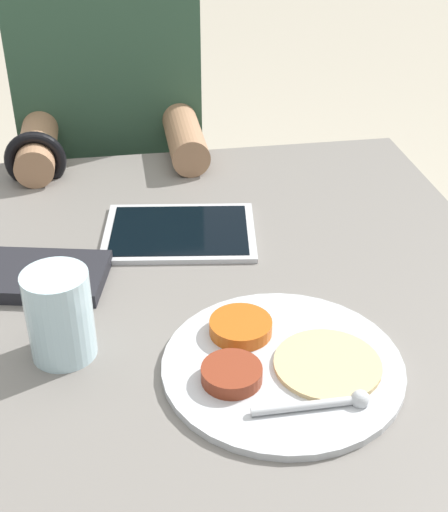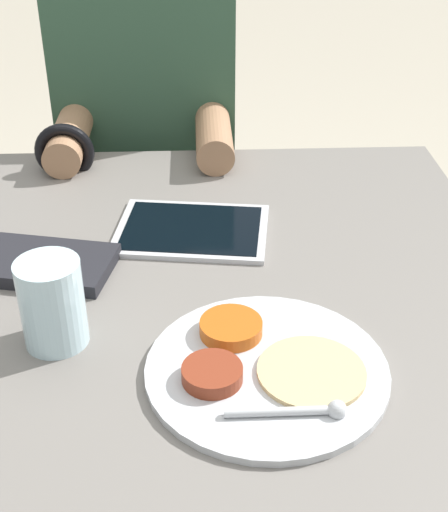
{
  "view_description": "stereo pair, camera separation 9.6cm",
  "coord_description": "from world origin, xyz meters",
  "px_view_note": "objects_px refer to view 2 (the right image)",
  "views": [
    {
      "loc": [
        -0.05,
        -0.78,
        1.3
      ],
      "look_at": [
        0.08,
        0.02,
        0.79
      ],
      "focal_mm": 50.0,
      "sensor_mm": 36.0,
      "label": 1
    },
    {
      "loc": [
        0.05,
        -0.79,
        1.3
      ],
      "look_at": [
        0.08,
        0.02,
        0.79
      ],
      "focal_mm": 50.0,
      "sensor_mm": 36.0,
      "label": 2
    }
  ],
  "objects_px": {
    "red_notebook": "(45,265)",
    "tablet_device": "(192,230)",
    "thali_tray": "(263,367)",
    "person_diner": "(151,184)",
    "drinking_glass": "(52,303)"
  },
  "relations": [
    {
      "from": "thali_tray",
      "to": "person_diner",
      "type": "xyz_separation_m",
      "value": [
        -0.18,
        0.83,
        -0.17
      ]
    },
    {
      "from": "person_diner",
      "to": "drinking_glass",
      "type": "distance_m",
      "value": 0.8
    },
    {
      "from": "tablet_device",
      "to": "drinking_glass",
      "type": "bearing_deg",
      "value": -122.77
    },
    {
      "from": "tablet_device",
      "to": "drinking_glass",
      "type": "xyz_separation_m",
      "value": [
        -0.17,
        -0.27,
        0.05
      ]
    },
    {
      "from": "thali_tray",
      "to": "red_notebook",
      "type": "bearing_deg",
      "value": 141.29
    },
    {
      "from": "tablet_device",
      "to": "person_diner",
      "type": "bearing_deg",
      "value": 100.76
    },
    {
      "from": "red_notebook",
      "to": "person_diner",
      "type": "relative_size",
      "value": 0.18
    },
    {
      "from": "tablet_device",
      "to": "red_notebook",
      "type": "bearing_deg",
      "value": -154.94
    },
    {
      "from": "red_notebook",
      "to": "person_diner",
      "type": "xyz_separation_m",
      "value": [
        0.12,
        0.6,
        -0.17
      ]
    },
    {
      "from": "red_notebook",
      "to": "drinking_glass",
      "type": "bearing_deg",
      "value": -75.68
    },
    {
      "from": "thali_tray",
      "to": "person_diner",
      "type": "height_order",
      "value": "person_diner"
    },
    {
      "from": "tablet_device",
      "to": "person_diner",
      "type": "height_order",
      "value": "person_diner"
    },
    {
      "from": "tablet_device",
      "to": "drinking_glass",
      "type": "height_order",
      "value": "drinking_glass"
    },
    {
      "from": "red_notebook",
      "to": "tablet_device",
      "type": "distance_m",
      "value": 0.24
    },
    {
      "from": "thali_tray",
      "to": "person_diner",
      "type": "bearing_deg",
      "value": 101.98
    }
  ]
}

